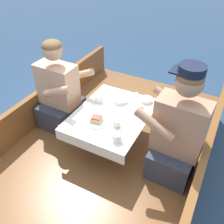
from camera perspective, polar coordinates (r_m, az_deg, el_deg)
The scene contains 19 objects.
ground_plane at distance 2.76m, azimuth -0.54°, elevation -12.27°, with size 60.00×60.00×0.00m, color navy.
boat_deck at distance 2.64m, azimuth -0.56°, elevation -10.02°, with size 1.81×2.83×0.32m, color brown.
gunwale_port at distance 2.84m, azimuth -16.43°, elevation 1.15°, with size 0.06×2.83×0.36m, color brown.
gunwale_starboard at distance 2.25m, azimuth 19.92°, elevation -11.16°, with size 0.06×2.83×0.36m, color brown.
cockpit_table at distance 2.35m, azimuth 0.00°, elevation -1.05°, with size 0.67×0.86×0.36m.
person_port at distance 2.64m, azimuth -11.94°, elevation 4.14°, with size 0.53×0.45×0.95m.
person_starboard at distance 2.09m, azimuth 14.78°, elevation -4.97°, with size 0.54×0.46×1.03m.
plate_sandwich at distance 2.23m, azimuth -3.51°, elevation -2.15°, with size 0.22×0.22×0.01m.
plate_bread at distance 2.29m, azimuth 5.24°, elevation -1.10°, with size 0.20×0.20×0.01m.
sandwich at distance 2.22m, azimuth -3.54°, elevation -1.60°, with size 0.11×0.10×0.05m.
bowl_port_near at distance 2.50m, azimuth 7.89°, elevation 2.83°, with size 0.12×0.12×0.04m.
bowl_starboard_near at distance 2.47m, azimuth 1.98°, elevation 2.82°, with size 0.13×0.13×0.04m.
coffee_cup_port at distance 2.47m, azimuth -2.98°, elevation 3.11°, with size 0.11×0.08×0.07m.
coffee_cup_starboard at distance 2.03m, azimuth 1.09°, elevation -5.72°, with size 0.11×0.08×0.07m.
tin_can at distance 2.17m, azimuth 1.07°, elevation -2.63°, with size 0.07×0.07×0.05m.
utensil_fork_port at distance 2.42m, azimuth 5.81°, elevation 1.20°, with size 0.17×0.02×0.00m.
utensil_spoon_port at distance 2.20m, azimuth -9.48°, elevation -3.43°, with size 0.17×0.06×0.01m.
utensil_spoon_starboard at distance 2.11m, azimuth -5.26°, elevation -5.13°, with size 0.14×0.11×0.01m.
utensil_spoon_center at distance 2.59m, azimuth 5.76°, elevation 3.88°, with size 0.09×0.16×0.01m.
Camera 1 is at (0.86, -1.58, 2.10)m, focal length 40.00 mm.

